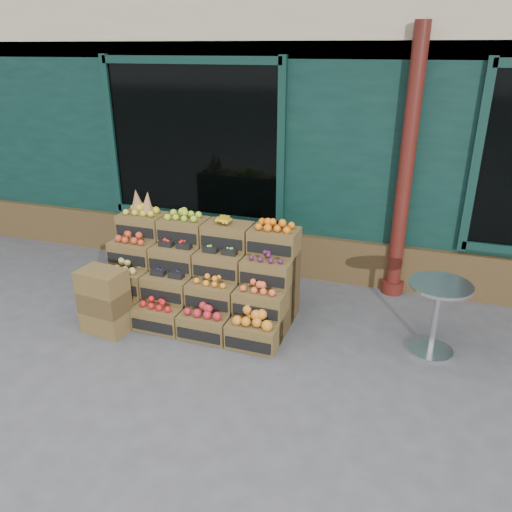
% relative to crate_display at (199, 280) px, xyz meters
% --- Properties ---
extents(ground, '(60.00, 60.00, 0.00)m').
position_rel_crate_display_xyz_m(ground, '(0.93, -0.76, -0.43)').
color(ground, '#47474A').
rests_on(ground, ground).
extents(shop_facade, '(12.00, 6.24, 4.80)m').
position_rel_crate_display_xyz_m(shop_facade, '(0.93, 4.36, 1.97)').
color(shop_facade, black).
rests_on(shop_facade, ground).
extents(crate_display, '(2.22, 1.10, 1.38)m').
position_rel_crate_display_xyz_m(crate_display, '(0.00, 0.00, 0.00)').
color(crate_display, brown).
rests_on(crate_display, ground).
extents(spare_crates, '(0.52, 0.39, 0.73)m').
position_rel_crate_display_xyz_m(spare_crates, '(-0.81, -0.70, -0.06)').
color(spare_crates, brown).
rests_on(spare_crates, ground).
extents(bistro_table, '(0.62, 0.62, 0.78)m').
position_rel_crate_display_xyz_m(bistro_table, '(2.62, 0.01, 0.06)').
color(bistro_table, silver).
rests_on(bistro_table, ground).
extents(shopkeeper, '(0.91, 0.75, 2.13)m').
position_rel_crate_display_xyz_m(shopkeeper, '(-0.53, 2.22, 0.64)').
color(shopkeeper, '#134525').
rests_on(shopkeeper, ground).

